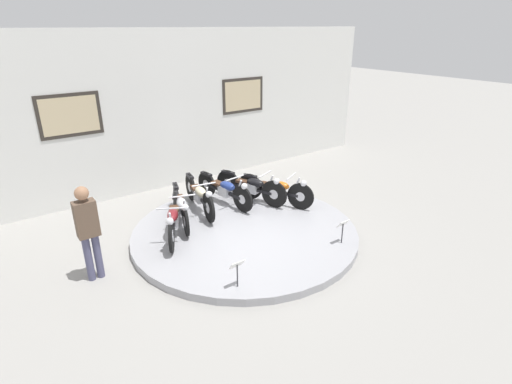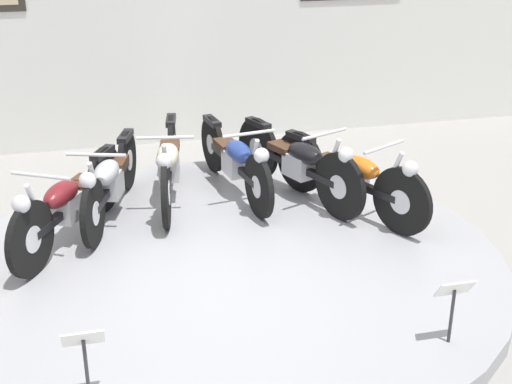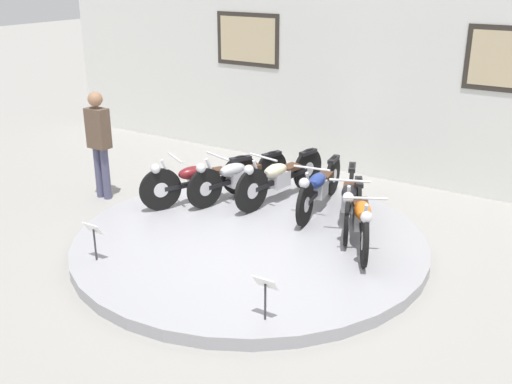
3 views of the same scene
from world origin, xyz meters
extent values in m
plane|color=gray|center=(0.00, 0.00, 0.00)|extent=(60.00, 60.00, 0.00)
cylinder|color=#99999E|center=(0.00, 0.00, 0.08)|extent=(4.80, 4.80, 0.15)
cube|color=silver|center=(0.00, 3.71, 2.07)|extent=(14.00, 0.20, 4.15)
cube|color=#2D2823|center=(-2.40, 3.60, 2.28)|extent=(1.40, 0.02, 1.00)
cube|color=#C6B289|center=(-2.40, 3.60, 2.28)|extent=(1.24, 0.02, 0.84)
cube|color=#2D2823|center=(2.40, 3.60, 2.28)|extent=(1.40, 0.02, 1.00)
cube|color=#C6B289|center=(2.40, 3.60, 2.28)|extent=(1.24, 0.02, 0.84)
cylinder|color=black|center=(-1.65, 0.07, 0.48)|extent=(0.36, 0.60, 0.65)
cylinder|color=silver|center=(-1.65, 0.07, 0.48)|extent=(0.17, 0.23, 0.23)
cylinder|color=black|center=(-1.00, 1.26, 0.48)|extent=(0.36, 0.60, 0.65)
cylinder|color=silver|center=(-1.00, 1.26, 0.48)|extent=(0.17, 0.23, 0.23)
cube|color=black|center=(-1.32, 0.67, 0.48)|extent=(0.66, 1.12, 0.07)
cube|color=silver|center=(-1.34, 0.63, 0.50)|extent=(0.33, 0.38, 0.24)
ellipsoid|color=maroon|center=(-1.39, 0.54, 0.66)|extent=(0.42, 0.53, 0.20)
cube|color=#472D1E|center=(-1.22, 0.86, 0.62)|extent=(0.33, 0.38, 0.07)
cube|color=black|center=(-1.00, 1.26, 0.76)|extent=(0.26, 0.36, 0.06)
cylinder|color=silver|center=(-1.58, 0.20, 0.68)|extent=(0.16, 0.24, 0.54)
cylinder|color=silver|center=(-1.53, 0.30, 0.94)|extent=(0.49, 0.29, 0.03)
sphere|color=silver|center=(-1.68, 0.02, 0.82)|extent=(0.15, 0.15, 0.15)
cylinder|color=black|center=(-1.14, 0.49, 0.47)|extent=(0.24, 0.62, 0.63)
cylinder|color=silver|center=(-1.14, 0.49, 0.47)|extent=(0.13, 0.23, 0.22)
cylinder|color=black|center=(-0.74, 1.78, 0.47)|extent=(0.24, 0.62, 0.63)
cylinder|color=silver|center=(-0.74, 1.78, 0.47)|extent=(0.13, 0.23, 0.22)
cube|color=black|center=(-0.94, 1.14, 0.47)|extent=(0.43, 1.21, 0.07)
cube|color=silver|center=(-0.95, 1.10, 0.49)|extent=(0.28, 0.36, 0.24)
ellipsoid|color=#B2B5BA|center=(-0.98, 1.01, 0.65)|extent=(0.35, 0.52, 0.20)
cube|color=#472D1E|center=(-0.87, 1.35, 0.61)|extent=(0.28, 0.36, 0.07)
cube|color=black|center=(-0.74, 1.78, 0.73)|extent=(0.20, 0.37, 0.06)
cylinder|color=silver|center=(-1.09, 0.64, 0.67)|extent=(0.12, 0.25, 0.54)
cylinder|color=silver|center=(-1.06, 0.74, 0.93)|extent=(0.53, 0.19, 0.03)
sphere|color=silver|center=(-1.15, 0.44, 0.81)|extent=(0.15, 0.15, 0.15)
cylinder|color=black|center=(-0.45, 0.74, 0.49)|extent=(0.17, 0.68, 0.68)
cylinder|color=silver|center=(-0.45, 0.74, 0.49)|extent=(0.10, 0.25, 0.24)
cylinder|color=black|center=(-0.22, 2.07, 0.49)|extent=(0.17, 0.68, 0.68)
cylinder|color=silver|center=(-0.22, 2.07, 0.49)|extent=(0.10, 0.25, 0.24)
cube|color=black|center=(-0.34, 1.41, 0.49)|extent=(0.28, 1.24, 0.07)
cube|color=silver|center=(-0.35, 1.37, 0.51)|extent=(0.25, 0.35, 0.24)
ellipsoid|color=beige|center=(-0.36, 1.27, 0.67)|extent=(0.30, 0.51, 0.20)
cube|color=#472D1E|center=(-0.30, 1.62, 0.63)|extent=(0.25, 0.35, 0.07)
cube|color=black|center=(-0.22, 2.07, 0.78)|extent=(0.16, 0.37, 0.06)
cylinder|color=silver|center=(-0.43, 0.89, 0.69)|extent=(0.09, 0.25, 0.54)
cylinder|color=silver|center=(-0.41, 1.00, 0.95)|extent=(0.54, 0.12, 0.03)
sphere|color=silver|center=(-0.46, 0.68, 0.83)|extent=(0.15, 0.15, 0.15)
cylinder|color=black|center=(0.44, 0.74, 0.47)|extent=(0.15, 0.63, 0.63)
cylinder|color=silver|center=(0.44, 0.74, 0.47)|extent=(0.10, 0.23, 0.22)
cylinder|color=black|center=(0.23, 2.07, 0.47)|extent=(0.15, 0.63, 0.63)
cylinder|color=silver|center=(0.23, 2.07, 0.47)|extent=(0.10, 0.23, 0.22)
cube|color=black|center=(0.34, 1.41, 0.47)|extent=(0.26, 1.24, 0.07)
cube|color=silver|center=(0.35, 1.37, 0.49)|extent=(0.25, 0.35, 0.24)
ellipsoid|color=navy|center=(0.36, 1.27, 0.65)|extent=(0.29, 0.51, 0.20)
cube|color=#472D1E|center=(0.30, 1.62, 0.61)|extent=(0.25, 0.35, 0.07)
cube|color=black|center=(0.23, 2.07, 0.74)|extent=(0.15, 0.37, 0.06)
cylinder|color=silver|center=(0.42, 0.89, 0.67)|extent=(0.08, 0.25, 0.54)
cylinder|color=silver|center=(0.40, 0.99, 0.93)|extent=(0.54, 0.12, 0.03)
sphere|color=silver|center=(0.45, 0.68, 0.81)|extent=(0.15, 0.15, 0.15)
cylinder|color=black|center=(1.19, 0.51, 0.49)|extent=(0.30, 0.64, 0.67)
cylinder|color=silver|center=(1.19, 0.51, 0.49)|extent=(0.15, 0.24, 0.24)
cylinder|color=black|center=(0.69, 1.77, 0.49)|extent=(0.30, 0.64, 0.67)
cylinder|color=silver|center=(0.69, 1.77, 0.49)|extent=(0.15, 0.24, 0.24)
cube|color=black|center=(0.94, 1.14, 0.49)|extent=(0.53, 1.18, 0.07)
cube|color=silver|center=(0.95, 1.10, 0.51)|extent=(0.30, 0.37, 0.24)
ellipsoid|color=black|center=(0.99, 1.01, 0.67)|extent=(0.38, 0.53, 0.20)
cube|color=#472D1E|center=(0.86, 1.34, 0.63)|extent=(0.30, 0.37, 0.07)
cube|color=black|center=(0.69, 1.77, 0.78)|extent=(0.23, 0.37, 0.06)
cylinder|color=silver|center=(1.14, 0.65, 0.69)|extent=(0.13, 0.25, 0.54)
cylinder|color=silver|center=(1.09, 0.75, 0.95)|extent=(0.51, 0.23, 0.03)
sphere|color=silver|center=(1.21, 0.46, 0.83)|extent=(0.15, 0.15, 0.15)
cylinder|color=black|center=(1.63, 0.06, 0.48)|extent=(0.34, 0.61, 0.65)
cylinder|color=silver|center=(1.63, 0.06, 0.48)|extent=(0.16, 0.23, 0.23)
cylinder|color=black|center=(1.02, 1.27, 0.48)|extent=(0.34, 0.61, 0.65)
cylinder|color=silver|center=(1.02, 1.27, 0.48)|extent=(0.16, 0.23, 0.23)
cube|color=black|center=(1.32, 0.67, 0.48)|extent=(0.62, 1.14, 0.07)
cube|color=silver|center=(1.34, 0.63, 0.50)|extent=(0.32, 0.38, 0.24)
ellipsoid|color=#D16619|center=(1.39, 0.54, 0.66)|extent=(0.41, 0.53, 0.20)
cube|color=#472D1E|center=(1.22, 0.86, 0.62)|extent=(0.32, 0.38, 0.07)
cube|color=black|center=(1.02, 1.27, 0.76)|extent=(0.25, 0.37, 0.06)
cylinder|color=silver|center=(1.56, 0.20, 0.68)|extent=(0.15, 0.24, 0.54)
cylinder|color=silver|center=(1.51, 0.29, 0.94)|extent=(0.50, 0.27, 0.03)
sphere|color=silver|center=(1.66, 0.01, 0.82)|extent=(0.15, 0.15, 0.15)
cylinder|color=#333338|center=(-1.25, -1.62, 0.36)|extent=(0.02, 0.02, 0.42)
cube|color=white|center=(-1.25, -1.62, 0.59)|extent=(0.26, 0.11, 0.15)
cylinder|color=#333338|center=(1.25, -1.62, 0.36)|extent=(0.02, 0.02, 0.42)
cube|color=white|center=(1.25, -1.62, 0.59)|extent=(0.26, 0.11, 0.15)
cylinder|color=#4C4C6B|center=(-3.14, 0.25, 0.43)|extent=(0.13, 0.13, 0.86)
cylinder|color=#4C4C6B|center=(-2.98, 0.25, 0.43)|extent=(0.13, 0.13, 0.86)
cube|color=brown|center=(-3.06, 0.25, 1.18)|extent=(0.36, 0.22, 0.65)
sphere|color=#9E7051|center=(-3.06, 0.25, 1.65)|extent=(0.23, 0.23, 0.23)
camera|label=1|loc=(-4.23, -6.33, 4.22)|focal=28.00mm
camera|label=2|loc=(-1.08, -5.42, 3.12)|focal=50.00mm
camera|label=3|loc=(4.07, -6.21, 3.64)|focal=42.00mm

